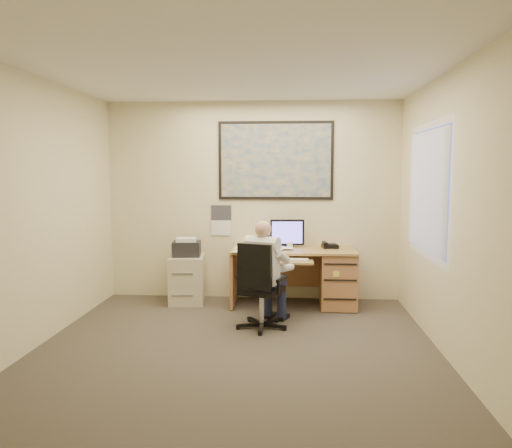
# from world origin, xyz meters

# --- Properties ---
(room_shell) EXTENTS (4.00, 4.50, 2.70)m
(room_shell) POSITION_xyz_m (0.00, 0.00, 1.35)
(room_shell) COLOR #3D372F
(room_shell) RESTS_ON ground
(desk) EXTENTS (1.60, 0.97, 1.11)m
(desk) POSITION_xyz_m (0.90, 1.90, 0.44)
(desk) COLOR #AA8849
(desk) RESTS_ON ground
(world_map) EXTENTS (1.56, 0.03, 1.06)m
(world_map) POSITION_xyz_m (0.32, 2.23, 1.90)
(world_map) COLOR #1E4C93
(world_map) RESTS_ON room_shell
(wall_calendar) EXTENTS (0.28, 0.01, 0.42)m
(wall_calendar) POSITION_xyz_m (-0.43, 2.24, 1.08)
(wall_calendar) COLOR white
(wall_calendar) RESTS_ON room_shell
(window_blinds) EXTENTS (0.06, 1.40, 1.30)m
(window_blinds) POSITION_xyz_m (1.97, 0.80, 1.55)
(window_blinds) COLOR beige
(window_blinds) RESTS_ON room_shell
(filing_cabinet) EXTENTS (0.51, 0.59, 0.88)m
(filing_cabinet) POSITION_xyz_m (-0.85, 1.92, 0.37)
(filing_cabinet) COLOR beige
(filing_cabinet) RESTS_ON ground
(office_chair) EXTENTS (0.74, 0.74, 0.98)m
(office_chair) POSITION_xyz_m (0.23, 0.85, 0.29)
(office_chair) COLOR black
(office_chair) RESTS_ON ground
(person) EXTENTS (0.73, 0.84, 1.21)m
(person) POSITION_xyz_m (0.21, 0.92, 0.61)
(person) COLOR silver
(person) RESTS_ON office_chair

